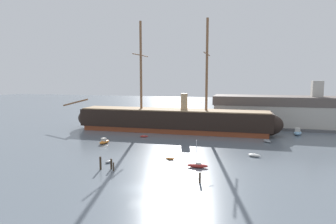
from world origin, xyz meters
TOP-DOWN VIEW (x-y plane):
  - ground_plane at (0.00, 0.00)m, footprint 400.00×400.00m
  - tall_ship at (-5.88, 45.99)m, footprint 68.99×14.05m
  - dinghy_foreground_left at (-10.00, 11.02)m, footprint 1.33×1.93m
  - sailboat_foreground_right at (7.15, 12.35)m, footprint 3.99×1.40m
  - dinghy_near_centre at (0.96, 16.23)m, footprint 2.00×0.94m
  - motorboat_mid_left at (-18.52, 25.87)m, footprint 1.98×3.65m
  - dinghy_mid_right at (17.47, 22.84)m, footprint 2.75×1.61m
  - dinghy_alongside_bow at (-11.53, 35.84)m, footprint 2.38×1.62m
  - dinghy_alongside_stern at (20.86, 37.86)m, footprint 2.56×3.14m
  - dinghy_far_left at (-29.38, 55.27)m, footprint 1.89×2.83m
  - motorboat_far_right at (30.05, 50.47)m, footprint 3.17×5.16m
  - motorboat_distant_centre at (1.24, 63.88)m, footprint 2.89×4.41m
  - mooring_piling_nearest at (-6.88, 6.52)m, footprint 0.25×0.25m
  - mooring_piling_left_pair at (8.80, 4.68)m, footprint 0.35×0.35m
  - mooring_piling_right_pair at (-9.54, 6.76)m, footprint 0.37×0.37m
  - mooring_piling_midwater at (-7.81, 7.59)m, footprint 0.37×0.37m
  - dockside_warehouse_right at (29.80, 62.63)m, footprint 53.73×14.67m
  - seagull_in_flight at (5.82, 25.01)m, footprint 0.93×0.90m

SIDE VIEW (x-z plane):
  - ground_plane at x=0.00m, z-range 0.00..0.00m
  - dinghy_foreground_left at x=-10.00m, z-range 0.00..0.42m
  - dinghy_near_centre at x=0.96m, z-range 0.00..0.47m
  - dinghy_alongside_bow at x=-11.53m, z-range 0.00..0.52m
  - dinghy_mid_right at x=17.47m, z-range 0.00..0.61m
  - dinghy_far_left at x=-29.38m, z-range 0.00..0.62m
  - dinghy_alongside_stern at x=20.86m, z-range 0.00..0.69m
  - sailboat_foreground_right at x=7.15m, z-range -2.13..2.99m
  - motorboat_mid_left at x=-18.52m, z-range -0.22..1.24m
  - motorboat_distant_centre at x=1.24m, z-range -0.26..1.46m
  - motorboat_far_right at x=30.05m, z-range -0.30..1.72m
  - mooring_piling_nearest at x=-6.88m, z-range 0.00..1.55m
  - mooring_piling_left_pair at x=8.80m, z-range 0.00..1.65m
  - mooring_piling_midwater at x=-7.81m, z-range 0.00..1.85m
  - mooring_piling_right_pair at x=-9.54m, z-range 0.00..2.35m
  - tall_ship at x=-5.88m, z-range -13.04..20.16m
  - dockside_warehouse_right at x=29.80m, z-range -2.54..12.81m
  - seagull_in_flight at x=5.82m, z-range 10.83..10.96m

